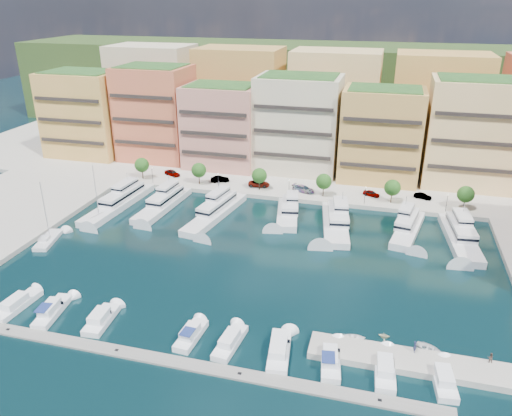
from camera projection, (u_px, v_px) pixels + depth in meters
The scene contains 55 objects.
ground at pixel (255, 261), 93.69m from camera, with size 400.00×400.00×0.00m, color black.
north_quay at pixel (309, 162), 148.66m from camera, with size 220.00×64.00×2.00m, color #9E998E.
hillside at pixel (330, 124), 191.22m from camera, with size 240.00×40.00×58.00m, color #233A17.
south_pontoon at pixel (176, 363), 67.81m from camera, with size 72.00×2.20×0.35m, color gray.
finger_pier at pixel (428, 368), 67.02m from camera, with size 32.00×5.00×2.00m, color #9E998E.
apartment_0 at pixel (85, 114), 148.49m from camera, with size 22.00×16.50×24.80m.
apartment_1 at pixel (156, 113), 144.62m from camera, with size 20.00×16.50×26.80m.
apartment_2 at pixel (222, 126), 138.63m from camera, with size 20.00×15.50×22.80m.
apartment_3 at pixel (298, 124), 134.80m from camera, with size 22.00×16.50×25.80m.
apartment_4 at pixel (381, 135), 128.17m from camera, with size 20.00×15.50×23.80m.
apartment_5 at pixel (472, 133), 124.10m from camera, with size 22.00×16.50×26.80m.
backblock_0 at pixel (154, 92), 166.09m from camera, with size 26.00×18.00×30.00m, color #C6B399.
backblock_1 at pixel (240, 97), 158.93m from camera, with size 26.00×18.00×30.00m, color tan.
backblock_2 at pixel (334, 101), 151.77m from camera, with size 26.00×18.00×30.00m, color #F1BE7F.
backblock_3 at pixel (438, 107), 144.61m from camera, with size 26.00×18.00×30.00m, color #E5A153.
tree_0 at pixel (142, 165), 131.06m from camera, with size 3.80×3.80×5.65m.
tree_1 at pixel (199, 170), 127.24m from camera, with size 3.80×3.80×5.65m.
tree_2 at pixel (259, 176), 123.42m from camera, with size 3.80×3.80×5.65m.
tree_3 at pixel (324, 181), 119.61m from camera, with size 3.80×3.80×5.65m.
tree_4 at pixel (392, 188), 115.79m from camera, with size 3.80×3.80×5.65m.
tree_5 at pixel (466, 194), 111.97m from camera, with size 3.80×3.80×5.65m.
lamppost_0 at pixel (152, 172), 128.43m from camera, with size 0.30×0.30×4.20m.
lamppost_1 at pixel (218, 179), 124.13m from camera, with size 0.30×0.30×4.20m.
lamppost_2 at pixel (289, 185), 119.84m from camera, with size 0.30×0.30×4.20m.
lamppost_3 at pixel (365, 192), 115.54m from camera, with size 0.30×0.30×4.20m.
lamppost_4 at pixel (447, 200), 111.25m from camera, with size 0.30×0.30×4.20m.
yacht_0 at pixel (120, 201), 117.65m from camera, with size 6.39×25.60×7.30m.
yacht_1 at pixel (164, 203), 116.84m from camera, with size 6.10×21.49×7.30m.
yacht_2 at pixel (217, 210), 112.53m from camera, with size 8.04×24.30×7.30m.
yacht_3 at pixel (288, 211), 112.02m from camera, with size 7.17×16.48×7.30m.
yacht_4 at pixel (336, 221), 107.39m from camera, with size 8.32×21.47×7.30m.
yacht_5 at pixel (408, 226), 104.81m from camera, with size 7.53×18.88×7.30m.
yacht_6 at pixel (460, 235), 101.11m from camera, with size 7.17×21.99×7.30m.
cruiser_0 at pixel (17, 305), 79.48m from camera, with size 3.14×9.00×2.55m.
cruiser_1 at pixel (52, 311), 77.91m from camera, with size 3.64×9.06×2.66m.
cruiser_2 at pixel (101, 320), 75.90m from camera, with size 3.42×7.75×2.55m.
cruiser_4 at pixel (191, 336), 72.39m from camera, with size 2.89×7.41×2.66m.
cruiser_5 at pixel (230, 342), 70.98m from camera, with size 3.24×8.21×2.55m.
cruiser_6 at pixel (279, 351), 69.25m from camera, with size 3.94×9.19×2.55m.
cruiser_7 at pixel (331, 360), 67.53m from camera, with size 3.60×8.53×2.66m.
cruiser_8 at pixel (385, 370), 65.85m from camera, with size 3.08×8.39×2.55m.
cruiser_9 at pixel (443, 380), 64.10m from camera, with size 3.35×7.75×2.55m.
sailboat_1 at pixel (48, 240), 100.79m from camera, with size 4.78×9.26×13.20m.
sailboat_2 at pixel (99, 219), 110.28m from camera, with size 4.49×8.31×13.20m.
tender_1 at pixel (384, 335), 72.62m from camera, with size 1.42×1.65×0.87m, color beige.
tender_0 at pixel (353, 338), 72.08m from camera, with size 2.69×3.76×0.78m, color white.
tender_2 at pixel (429, 348), 70.11m from camera, with size 2.54×3.56×0.74m, color white.
car_0 at pixel (172, 173), 134.25m from camera, with size 1.88×4.68×1.59m, color gray.
car_1 at pixel (220, 179), 129.70m from camera, with size 1.67×4.78×1.57m, color gray.
car_2 at pixel (259, 184), 126.78m from camera, with size 2.50×5.43×1.51m, color gray.
car_3 at pixel (303, 189), 123.25m from camera, with size 2.28×5.60×1.62m, color gray.
car_4 at pixel (371, 193), 120.79m from camera, with size 1.63×4.06×1.38m, color gray.
car_5 at pixel (423, 196), 119.19m from camera, with size 1.41×4.05×1.34m, color gray.
person_0 at pixel (415, 347), 68.11m from camera, with size 0.64×0.42×1.77m, color #26294C.
person_1 at pixel (490, 358), 66.23m from camera, with size 0.74×0.57×1.52m, color #4F3A2F.
Camera 1 is at (21.48, -79.22, 46.26)m, focal length 35.00 mm.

